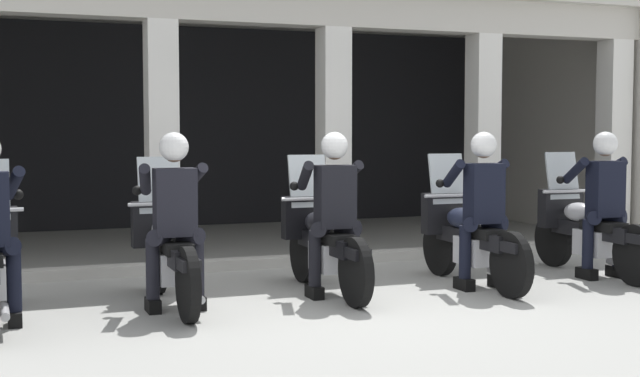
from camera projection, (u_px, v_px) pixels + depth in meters
name	position (u px, v px, depth m)	size (l,w,h in m)	color
ground_plane	(252.00, 257.00, 11.01)	(80.00, 80.00, 0.00)	#999993
station_building	(203.00, 88.00, 12.77)	(11.86, 4.86, 3.47)	black
kerb_strip	(263.00, 262.00, 10.15)	(11.36, 0.24, 0.12)	#B7B5AD
motorcycle_left	(169.00, 250.00, 7.99)	(0.62, 2.04, 1.35)	black
police_officer_left	(174.00, 205.00, 7.70)	(0.63, 0.61, 1.58)	black
motorcycle_center	(323.00, 242.00, 8.62)	(0.62, 2.04, 1.35)	black
police_officer_center	(334.00, 200.00, 8.33)	(0.63, 0.61, 1.58)	black
motorcycle_right	(467.00, 236.00, 9.05)	(0.62, 2.04, 1.35)	black
police_officer_right	(482.00, 196.00, 8.76)	(0.63, 0.61, 1.58)	black
motorcycle_far_right	(586.00, 229.00, 9.68)	(0.62, 2.04, 1.35)	black
police_officer_far_right	(603.00, 192.00, 9.39)	(0.63, 0.61, 1.58)	black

